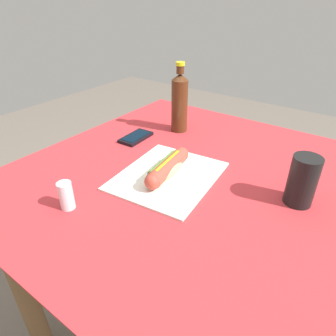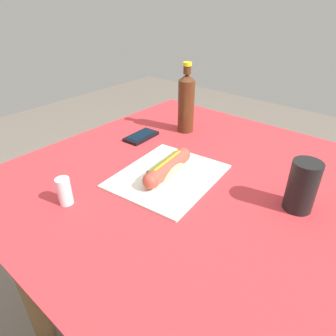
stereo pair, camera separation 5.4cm
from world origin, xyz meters
TOP-DOWN VIEW (x-y plane):
  - ground_plane at (0.00, 0.00)m, footprint 6.00×6.00m
  - dining_table at (0.00, 0.00)m, footprint 1.04×0.97m
  - paper_wrapper at (-0.05, 0.03)m, footprint 0.34×0.30m
  - hot_dog at (-0.05, 0.03)m, footprint 0.22×0.08m
  - cell_phone at (0.09, 0.28)m, footprint 0.13×0.07m
  - soda_bottle at (0.25, 0.19)m, footprint 0.06×0.06m
  - drinking_cup at (0.05, -0.32)m, footprint 0.07×0.07m
  - salt_shaker at (-0.32, 0.15)m, footprint 0.04×0.04m

SIDE VIEW (x-z plane):
  - ground_plane at x=0.00m, z-range 0.00..0.00m
  - dining_table at x=0.00m, z-range 0.24..0.99m
  - paper_wrapper at x=-0.05m, z-range 0.75..0.75m
  - cell_phone at x=0.09m, z-range 0.75..0.76m
  - hot_dog at x=-0.05m, z-range 0.75..0.80m
  - salt_shaker at x=-0.32m, z-range 0.75..0.82m
  - drinking_cup at x=0.05m, z-range 0.75..0.88m
  - soda_bottle at x=0.25m, z-range 0.73..0.99m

